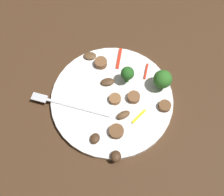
# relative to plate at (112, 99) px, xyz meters

# --- Properties ---
(ground_plane) EXTENTS (1.40, 1.40, 0.00)m
(ground_plane) POSITION_rel_plate_xyz_m (0.00, 0.00, -0.01)
(ground_plane) COLOR #422B19
(plate) EXTENTS (0.27, 0.27, 0.01)m
(plate) POSITION_rel_plate_xyz_m (0.00, 0.00, 0.00)
(plate) COLOR white
(plate) RESTS_ON ground_plane
(fork) EXTENTS (0.17, 0.08, 0.00)m
(fork) POSITION_rel_plate_xyz_m (0.07, 0.08, 0.01)
(fork) COLOR silver
(fork) RESTS_ON plate
(broccoli_floret_0) EXTENTS (0.03, 0.03, 0.05)m
(broccoli_floret_0) POSITION_rel_plate_xyz_m (0.00, -0.06, 0.04)
(broccoli_floret_0) COLOR #296420
(broccoli_floret_0) RESTS_ON plate
(broccoli_floret_1) EXTENTS (0.04, 0.04, 0.05)m
(broccoli_floret_1) POSITION_rel_plate_xyz_m (-0.07, -0.09, 0.04)
(broccoli_floret_1) COLOR #347525
(broccoli_floret_1) RESTS_ON plate
(sausage_slice_0) EXTENTS (0.04, 0.04, 0.01)m
(sausage_slice_0) POSITION_rel_plate_xyz_m (0.07, -0.05, 0.01)
(sausage_slice_0) COLOR brown
(sausage_slice_0) RESTS_ON plate
(sausage_slice_1) EXTENTS (0.03, 0.03, 0.01)m
(sausage_slice_1) POSITION_rel_plate_xyz_m (-0.10, -0.05, 0.01)
(sausage_slice_1) COLOR brown
(sausage_slice_1) RESTS_ON plate
(sausage_slice_2) EXTENTS (0.04, 0.04, 0.01)m
(sausage_slice_2) POSITION_rel_plate_xyz_m (-0.04, -0.03, 0.01)
(sausage_slice_2) COLOR brown
(sausage_slice_2) RESTS_ON plate
(sausage_slice_3) EXTENTS (0.03, 0.03, 0.01)m
(sausage_slice_3) POSITION_rel_plate_xyz_m (-0.01, -0.00, 0.01)
(sausage_slice_3) COLOR brown
(sausage_slice_3) RESTS_ON plate
(sausage_slice_4) EXTENTS (0.04, 0.04, 0.01)m
(sausage_slice_4) POSITION_rel_plate_xyz_m (-0.06, 0.06, 0.01)
(sausage_slice_4) COLOR brown
(sausage_slice_4) RESTS_ON plate
(mushroom_0) EXTENTS (0.03, 0.03, 0.01)m
(mushroom_0) POSITION_rel_plate_xyz_m (-0.05, 0.02, 0.01)
(mushroom_0) COLOR brown
(mushroom_0) RESTS_ON plate
(mushroom_1) EXTENTS (0.04, 0.04, 0.01)m
(mushroom_1) POSITION_rel_plate_xyz_m (0.03, -0.02, 0.01)
(mushroom_1) COLOR #4C331E
(mushroom_1) RESTS_ON plate
(mushroom_2) EXTENTS (0.04, 0.04, 0.01)m
(mushroom_2) POSITION_rel_plate_xyz_m (0.11, -0.05, 0.01)
(mushroom_2) COLOR brown
(mushroom_2) RESTS_ON plate
(mushroom_3) EXTENTS (0.03, 0.03, 0.01)m
(mushroom_3) POSITION_rel_plate_xyz_m (-0.09, 0.10, 0.01)
(mushroom_3) COLOR #422B19
(mushroom_3) RESTS_ON plate
(mushroom_4) EXTENTS (0.03, 0.03, 0.01)m
(mushroom_4) POSITION_rel_plate_xyz_m (-0.03, 0.10, 0.01)
(mushroom_4) COLOR #422B19
(mushroom_4) RESTS_ON plate
(pepper_strip_0) EXTENTS (0.02, 0.04, 0.00)m
(pepper_strip_0) POSITION_rel_plate_xyz_m (-0.02, -0.10, 0.01)
(pepper_strip_0) COLOR red
(pepper_strip_0) RESTS_ON plate
(pepper_strip_1) EXTENTS (0.01, 0.04, 0.00)m
(pepper_strip_1) POSITION_rel_plate_xyz_m (-0.07, -0.00, 0.01)
(pepper_strip_1) COLOR yellow
(pepper_strip_1) RESTS_ON plate
(pepper_strip_2) EXTENTS (0.03, 0.05, 0.00)m
(pepper_strip_2) POSITION_rel_plate_xyz_m (0.05, -0.09, 0.01)
(pepper_strip_2) COLOR red
(pepper_strip_2) RESTS_ON plate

